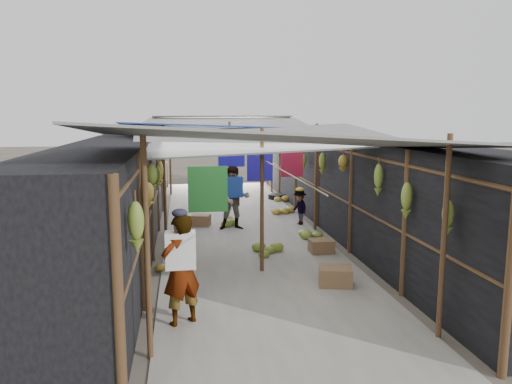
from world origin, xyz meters
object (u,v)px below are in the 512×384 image
crate_near (335,277)px  black_basin (276,197)px  vendor_elderly (181,270)px  shopper_blue (234,198)px  vendor_seated (300,208)px

crate_near → black_basin: crate_near is taller
crate_near → vendor_elderly: vendor_elderly is taller
black_basin → shopper_blue: shopper_blue is taller
crate_near → vendor_seated: bearing=98.5°
crate_near → shopper_blue: bearing=120.3°
crate_near → shopper_blue: (-1.22, 4.31, 0.62)m
crate_near → vendor_seated: (0.47, 4.57, 0.30)m
crate_near → vendor_elderly: (-2.51, -1.16, 0.60)m
vendor_elderly → black_basin: bearing=-137.5°
crate_near → vendor_seated: size_ratio=0.59×
black_basin → vendor_elderly: size_ratio=0.37×
black_basin → vendor_elderly: (-3.13, -9.64, 0.68)m
shopper_blue → vendor_seated: (1.70, 0.25, -0.33)m
crate_near → black_basin: 8.50m
black_basin → vendor_elderly: 10.16m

